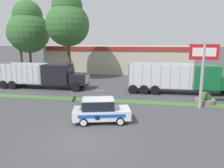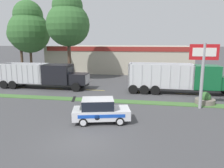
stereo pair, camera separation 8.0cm
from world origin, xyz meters
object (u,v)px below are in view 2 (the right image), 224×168
at_px(rally_car, 100,110).
at_px(stone_planter, 205,100).
at_px(store_sign_post, 203,63).
at_px(dump_truck_mid, 52,76).
at_px(dump_truck_lead, 192,80).

relative_size(rally_car, stone_planter, 2.44).
bearing_deg(stone_planter, store_sign_post, -116.59).
height_order(dump_truck_mid, rally_car, dump_truck_mid).
distance_m(dump_truck_lead, rally_car, 13.31).
height_order(rally_car, stone_planter, rally_car).
bearing_deg(rally_car, dump_truck_mid, 129.85).
bearing_deg(stone_planter, rally_car, -143.99).
bearing_deg(dump_truck_lead, store_sign_post, -91.51).
relative_size(dump_truck_lead, store_sign_post, 2.09).
bearing_deg(dump_truck_mid, rally_car, -50.15).
relative_size(dump_truck_lead, dump_truck_mid, 1.07).
distance_m(rally_car, store_sign_post, 9.88).
bearing_deg(dump_truck_lead, dump_truck_mid, 179.97).
height_order(dump_truck_lead, rally_car, dump_truck_lead).
bearing_deg(dump_truck_mid, dump_truck_lead, -0.03).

